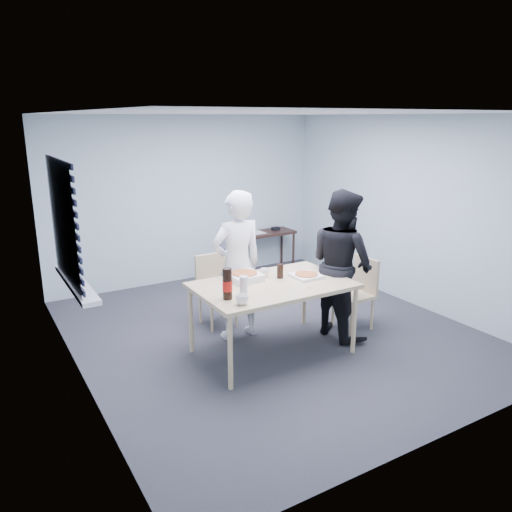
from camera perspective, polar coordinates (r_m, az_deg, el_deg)
room at (r=5.38m, az=-20.78°, el=2.61°), size 5.00×5.00×5.00m
dining_table at (r=5.44m, az=1.93°, el=-3.74°), size 1.67×1.06×0.81m
chair_far at (r=6.35m, az=-4.77°, el=-3.25°), size 0.42×0.42×0.89m
chair_right at (r=6.33m, az=11.68°, el=-3.57°), size 0.42×0.42×0.89m
person_white at (r=5.83m, az=-2.18°, el=-1.09°), size 0.65×0.42×1.77m
person_black at (r=5.97m, az=9.76°, el=-0.89°), size 0.47×0.86×1.77m
side_table at (r=8.54m, az=1.07°, el=2.28°), size 1.01×0.45×0.67m
stool at (r=7.62m, az=-3.34°, el=-1.35°), size 0.33×0.33×0.45m
backpack at (r=7.53m, az=-3.34°, el=0.81°), size 0.28×0.20×0.39m
pizza_box_a at (r=5.53m, az=-1.35°, el=-2.32°), size 0.34×0.34×0.08m
pizza_box_b at (r=5.65m, az=5.76°, el=-2.24°), size 0.30×0.30×0.04m
mug_a at (r=4.81m, az=-1.59°, el=-5.00°), size 0.17×0.17×0.10m
mug_b at (r=5.64m, az=0.99°, el=-1.92°), size 0.10×0.10×0.09m
cola_glass at (r=5.59m, az=2.77°, el=-1.73°), size 0.09×0.09×0.16m
soda_bottle at (r=4.93m, az=-3.29°, el=-3.24°), size 0.10×0.10×0.32m
plastic_cups at (r=5.03m, az=-1.42°, el=-3.44°), size 0.11×0.11×0.20m
rubber_band at (r=5.31m, az=6.09°, el=-3.62°), size 0.06×0.06×0.00m
papers at (r=8.47m, az=0.13°, el=2.72°), size 0.31×0.35×0.00m
black_box at (r=8.64m, az=2.28°, el=3.15°), size 0.16×0.14×0.06m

